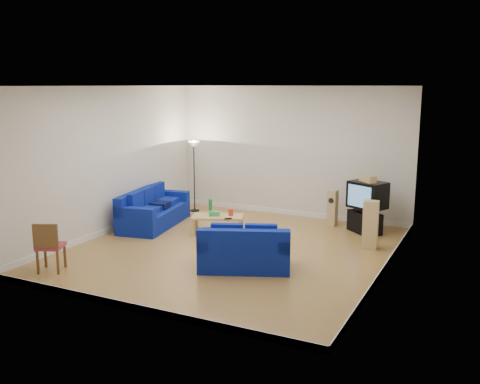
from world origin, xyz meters
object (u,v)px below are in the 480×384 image
at_px(television, 368,195).
at_px(tv_stand, 365,222).
at_px(coffee_table, 218,218).
at_px(sofa_three_seat, 152,212).
at_px(sofa_loveseat, 244,253).

bearing_deg(television, tv_stand, -111.82).
bearing_deg(coffee_table, television, 27.72).
bearing_deg(sofa_three_seat, television, 98.96).
relative_size(sofa_three_seat, coffee_table, 1.83).
xyz_separation_m(sofa_three_seat, tv_stand, (4.59, 1.57, -0.07)).
relative_size(tv_stand, television, 0.83).
relative_size(sofa_loveseat, coffee_table, 1.47).
bearing_deg(television, sofa_three_seat, -135.72).
relative_size(sofa_three_seat, sofa_loveseat, 1.25).
height_order(coffee_table, tv_stand, tv_stand).
xyz_separation_m(sofa_loveseat, tv_stand, (1.36, 3.33, -0.07)).
height_order(sofa_three_seat, coffee_table, sofa_three_seat).
height_order(sofa_three_seat, television, television).
height_order(sofa_three_seat, tv_stand, sofa_three_seat).
height_order(tv_stand, television, television).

